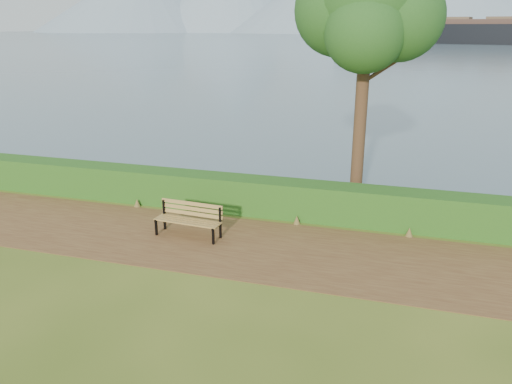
% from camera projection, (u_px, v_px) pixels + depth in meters
% --- Properties ---
extents(ground, '(140.00, 140.00, 0.00)m').
position_uv_depth(ground, '(214.00, 248.00, 11.99)').
color(ground, '#47601B').
rests_on(ground, ground).
extents(path, '(40.00, 3.40, 0.01)m').
position_uv_depth(path, '(218.00, 243.00, 12.26)').
color(path, brown).
rests_on(path, ground).
extents(hedge, '(32.00, 0.85, 1.00)m').
position_uv_depth(hedge, '(246.00, 195.00, 14.19)').
color(hedge, '#174F16').
rests_on(hedge, ground).
extents(water, '(700.00, 510.00, 0.00)m').
position_uv_depth(water, '(402.00, 36.00, 248.38)').
color(water, '#405567').
rests_on(water, ground).
extents(bench, '(1.74, 0.63, 0.86)m').
position_uv_depth(bench, '(189.00, 217.00, 12.54)').
color(bench, black).
rests_on(bench, ground).
extents(tree, '(3.94, 3.31, 7.58)m').
position_uv_depth(tree, '(367.00, 3.00, 13.02)').
color(tree, '#3E2519').
rests_on(tree, ground).
extents(cargo_ship, '(77.80, 29.81, 23.41)m').
position_uv_depth(cargo_ship, '(477.00, 31.00, 144.51)').
color(cargo_ship, black).
rests_on(cargo_ship, ground).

